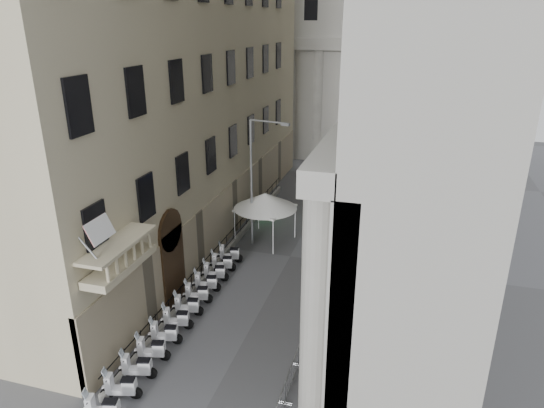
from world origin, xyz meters
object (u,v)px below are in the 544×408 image
Objects in this scene: pedestrian_a at (309,203)px; pedestrian_b at (324,200)px; security_tent at (262,199)px; street_lamp at (256,172)px; info_kiosk at (257,208)px.

pedestrian_a is 0.99× the size of pedestrian_b.
street_lamp reaches higher than security_tent.
pedestrian_b is (1.05, 0.85, 0.01)m from pedestrian_a.
security_tent is 0.50× the size of street_lamp.
info_kiosk is at bearing 114.96° from security_tent.
security_tent reaches higher than info_kiosk.
street_lamp is at bearing 75.96° from pedestrian_b.
street_lamp reaches higher than info_kiosk.
security_tent is 4.15m from info_kiosk.
pedestrian_a is (2.29, 5.56, -2.09)m from security_tent.
street_lamp is at bearing 70.07° from pedestrian_a.
info_kiosk is (-1.51, 3.24, -2.12)m from security_tent.
info_kiosk is 5.79m from pedestrian_b.
pedestrian_b reaches higher than info_kiosk.
security_tent is 2.66m from street_lamp.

